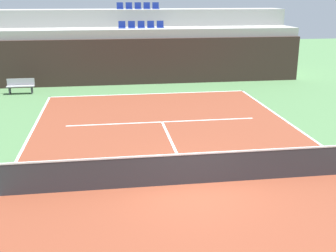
{
  "coord_description": "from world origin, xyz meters",
  "views": [
    {
      "loc": [
        -2.32,
        -11.14,
        5.34
      ],
      "look_at": [
        -0.39,
        2.0,
        1.2
      ],
      "focal_mm": 45.07,
      "sensor_mm": 36.0,
      "label": 1
    }
  ],
  "objects": [
    {
      "name": "ground_plane",
      "position": [
        0.0,
        0.0,
        0.0
      ],
      "size": [
        80.0,
        80.0,
        0.0
      ],
      "primitive_type": "plane",
      "color": "#477042"
    },
    {
      "name": "player_bench",
      "position": [
        -7.13,
        13.1,
        0.51
      ],
      "size": [
        1.5,
        0.4,
        0.85
      ],
      "color": "#99999E",
      "rests_on": "ground_plane"
    },
    {
      "name": "centre_service_line",
      "position": [
        0.0,
        3.2,
        0.01
      ],
      "size": [
        0.1,
        6.4,
        0.0
      ],
      "primitive_type": "cube",
      "color": "white",
      "rests_on": "court_surface"
    },
    {
      "name": "service_line_far",
      "position": [
        0.0,
        6.4,
        0.01
      ],
      "size": [
        8.26,
        0.1,
        0.0
      ],
      "primitive_type": "cube",
      "color": "white",
      "rests_on": "court_surface"
    },
    {
      "name": "stands_tier_lower",
      "position": [
        0.0,
        16.19,
        1.66
      ],
      "size": [
        20.04,
        2.4,
        3.33
      ],
      "primitive_type": "cube",
      "color": "#9E9E99",
      "rests_on": "ground_plane"
    },
    {
      "name": "back_wall",
      "position": [
        0.0,
        14.84,
        1.4
      ],
      "size": [
        20.04,
        0.3,
        2.8
      ],
      "primitive_type": "cube",
      "color": "#33231E",
      "rests_on": "ground_plane"
    },
    {
      "name": "tennis_net",
      "position": [
        0.0,
        0.0,
        0.51
      ],
      "size": [
        11.08,
        0.08,
        1.07
      ],
      "color": "black",
      "rests_on": "court_surface"
    },
    {
      "name": "baseline_far",
      "position": [
        0.0,
        11.95,
        0.01
      ],
      "size": [
        11.0,
        0.1,
        0.0
      ],
      "primitive_type": "cube",
      "color": "white",
      "rests_on": "court_surface"
    },
    {
      "name": "stands_tier_upper",
      "position": [
        0.0,
        18.59,
        2.21
      ],
      "size": [
        20.04,
        2.4,
        4.42
      ],
      "primitive_type": "cube",
      "color": "#9E9E99",
      "rests_on": "ground_plane"
    },
    {
      "name": "court_surface",
      "position": [
        0.0,
        0.0,
        0.01
      ],
      "size": [
        11.0,
        24.0,
        0.01
      ],
      "primitive_type": "cube",
      "color": "brown",
      "rests_on": "ground_plane"
    },
    {
      "name": "seating_row_upper",
      "position": [
        -0.0,
        18.68,
        4.54
      ],
      "size": [
        2.88,
        0.44,
        0.44
      ],
      "color": "navy",
      "rests_on": "stands_tier_upper"
    },
    {
      "name": "seating_row_lower",
      "position": [
        -0.0,
        16.28,
        3.45
      ],
      "size": [
        2.88,
        0.44,
        0.44
      ],
      "color": "navy",
      "rests_on": "stands_tier_lower"
    }
  ]
}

